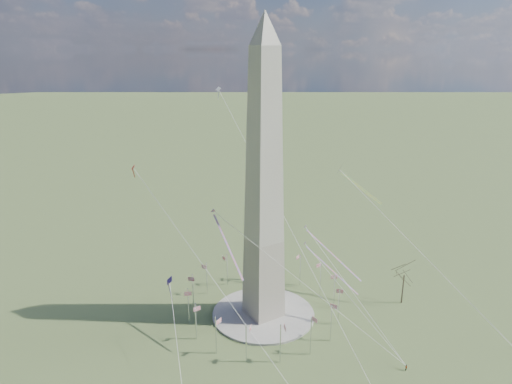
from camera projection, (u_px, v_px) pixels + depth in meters
ground at (263, 315)px, 161.25m from camera, size 2000.00×2000.00×0.00m
plaza at (263, 314)px, 161.13m from camera, size 36.00×36.00×0.80m
washington_monument at (264, 185)px, 146.91m from camera, size 15.56×15.56×100.00m
flagpole_ring at (263, 297)px, 159.08m from camera, size 54.40×54.40×13.00m
tree_near at (404, 273)px, 165.36m from camera, size 9.70×9.70×16.98m
person_centre at (406, 367)px, 133.10m from camera, size 1.20×0.78×1.89m
kite_delta_black at (342, 172)px, 170.66m from camera, size 14.98×16.73×15.09m
kite_diamond_purple at (170, 283)px, 142.63m from camera, size 2.14×3.13×9.23m
kite_streamer_left at (324, 246)px, 155.60m from camera, size 9.41×21.22×15.31m
kite_streamer_mid at (223, 234)px, 143.02m from camera, size 3.53×22.82×15.67m
kite_streamer_right at (322, 261)px, 172.86m from camera, size 10.48×21.94×16.01m
kite_small_red at (133, 169)px, 152.33m from camera, size 1.51×2.15×4.47m
kite_small_white at (218, 90)px, 176.85m from camera, size 1.46×1.89×4.89m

